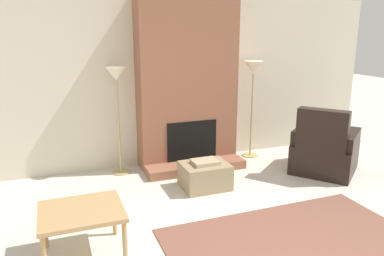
{
  "coord_description": "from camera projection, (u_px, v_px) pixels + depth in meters",
  "views": [
    {
      "loc": [
        -1.96,
        -2.21,
        2.09
      ],
      "look_at": [
        0.0,
        2.95,
        0.64
      ],
      "focal_mm": 35.0,
      "sensor_mm": 36.0,
      "label": 1
    }
  ],
  "objects": [
    {
      "name": "wall_back",
      "position": [
        182.0,
        81.0,
        5.94
      ],
      "size": [
        6.89,
        0.06,
        2.6
      ],
      "primitive_type": "cube",
      "color": "beige",
      "rests_on": "ground_plane"
    },
    {
      "name": "fireplace",
      "position": [
        188.0,
        87.0,
        5.73
      ],
      "size": [
        1.54,
        0.78,
        2.6
      ],
      "color": "#935B42",
      "rests_on": "ground_plane"
    },
    {
      "name": "ottoman",
      "position": [
        205.0,
        175.0,
        5.07
      ],
      "size": [
        0.62,
        0.5,
        0.4
      ],
      "color": "#998460",
      "rests_on": "ground_plane"
    },
    {
      "name": "armchair",
      "position": [
        324.0,
        153.0,
        5.58
      ],
      "size": [
        1.23,
        1.22,
        1.02
      ],
      "rotation": [
        0.0,
        0.0,
        2.24
      ],
      "color": "black",
      "rests_on": "ground_plane"
    },
    {
      "name": "side_table",
      "position": [
        82.0,
        215.0,
        3.46
      ],
      "size": [
        0.76,
        0.66,
        0.49
      ],
      "color": "tan",
      "rests_on": "ground_plane"
    },
    {
      "name": "floor_lamp_left",
      "position": [
        116.0,
        82.0,
        5.3
      ],
      "size": [
        0.32,
        0.32,
        1.59
      ],
      "color": "tan",
      "rests_on": "ground_plane"
    },
    {
      "name": "floor_lamp_right",
      "position": [
        253.0,
        75.0,
        6.06
      ],
      "size": [
        0.32,
        0.32,
        1.6
      ],
      "color": "tan",
      "rests_on": "ground_plane"
    },
    {
      "name": "area_rug",
      "position": [
        297.0,
        246.0,
        3.72
      ],
      "size": [
        2.55,
        1.62,
        0.01
      ],
      "primitive_type": "cube",
      "color": "brown",
      "rests_on": "ground_plane"
    }
  ]
}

